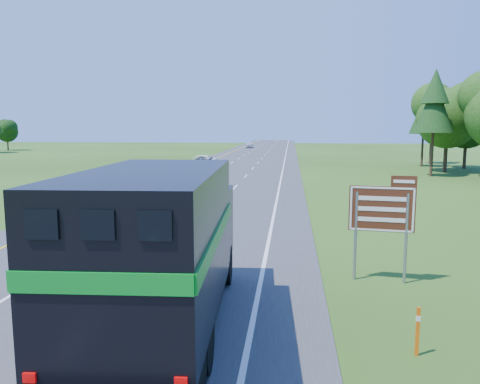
{
  "coord_description": "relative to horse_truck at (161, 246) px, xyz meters",
  "views": [
    {
      "loc": [
        6.42,
        -0.57,
        5.03
      ],
      "look_at": [
        3.85,
        23.08,
        1.72
      ],
      "focal_mm": 35.0,
      "sensor_mm": 36.0,
      "label": 1
    }
  ],
  "objects": [
    {
      "name": "road",
      "position": [
        -3.37,
        39.99,
        -2.19
      ],
      "size": [
        15.0,
        260.0,
        0.04
      ],
      "primitive_type": "cube",
      "color": "#38383A",
      "rests_on": "ground"
    },
    {
      "name": "lane_markings",
      "position": [
        -3.37,
        39.99,
        -2.17
      ],
      "size": [
        11.15,
        260.0,
        0.01
      ],
      "color": "yellow",
      "rests_on": "road"
    },
    {
      "name": "horse_truck",
      "position": [
        0.0,
        0.0,
        0.0
      ],
      "size": [
        3.33,
        9.31,
        4.06
      ],
      "rotation": [
        0.0,
        0.0,
        0.05
      ],
      "color": "black",
      "rests_on": "road"
    },
    {
      "name": "white_suv",
      "position": [
        -7.45,
        44.33,
        -1.35
      ],
      "size": [
        3.23,
        6.15,
        1.65
      ],
      "primitive_type": "imported",
      "rotation": [
        0.0,
        0.0,
        -0.08
      ],
      "color": "white",
      "rests_on": "road"
    },
    {
      "name": "far_car",
      "position": [
        -6.94,
        102.42,
        -1.45
      ],
      "size": [
        1.9,
        4.31,
        1.44
      ],
      "primitive_type": "imported",
      "rotation": [
        0.0,
        0.0,
        0.05
      ],
      "color": "silver",
      "rests_on": "road"
    },
    {
      "name": "exit_sign",
      "position": [
        6.02,
        4.65,
        0.06
      ],
      "size": [
        2.05,
        0.35,
        3.5
      ],
      "rotation": [
        0.0,
        0.0,
        -0.14
      ],
      "color": "gray",
      "rests_on": "ground"
    },
    {
      "name": "delineator",
      "position": [
        5.88,
        -0.44,
        -1.61
      ],
      "size": [
        0.09,
        0.05,
        1.12
      ],
      "color": "#F65A0C",
      "rests_on": "ground"
    }
  ]
}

